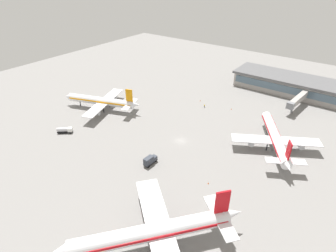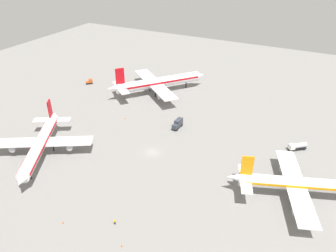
% 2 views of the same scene
% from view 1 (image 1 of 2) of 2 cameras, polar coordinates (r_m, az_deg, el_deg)
% --- Properties ---
extents(ground, '(288.00, 288.00, 0.00)m').
position_cam_1_polar(ground, '(112.21, 2.63, -3.12)').
color(ground, gray).
extents(terminal_building, '(64.62, 20.85, 8.65)m').
position_cam_1_polar(terminal_building, '(168.69, 24.64, 7.79)').
color(terminal_building, '#9E9993').
rests_on(terminal_building, ground).
extents(airplane_at_gate, '(39.22, 32.30, 12.39)m').
position_cam_1_polar(airplane_at_gate, '(138.27, -13.63, 5.07)').
color(airplane_at_gate, white).
rests_on(airplane_at_gate, ground).
extents(airplane_taxiing, '(31.45, 37.55, 12.67)m').
position_cam_1_polar(airplane_taxiing, '(113.58, 21.40, -2.25)').
color(airplane_taxiing, white).
rests_on(airplane_taxiing, ground).
extents(airplane_distant, '(35.11, 39.88, 14.60)m').
position_cam_1_polar(airplane_distant, '(72.82, -2.88, -21.08)').
color(airplane_distant, white).
rests_on(airplane_distant, ground).
extents(catering_truck, '(2.41, 5.68, 3.30)m').
position_cam_1_polar(catering_truck, '(99.22, -3.77, -7.11)').
color(catering_truck, black).
rests_on(catering_truck, ground).
extents(fuel_truck, '(6.01, 5.56, 2.50)m').
position_cam_1_polar(fuel_truck, '(124.72, -20.68, -0.76)').
color(fuel_truck, black).
rests_on(fuel_truck, ground).
extents(ground_crew_worker, '(0.52, 0.52, 1.67)m').
position_cam_1_polar(ground_crew_worker, '(139.14, 7.59, 4.19)').
color(ground_crew_worker, '#1E2338').
rests_on(ground_crew_worker, ground).
extents(jet_bridge, '(5.04, 21.53, 6.74)m').
position_cam_1_polar(jet_bridge, '(148.43, 25.33, 4.96)').
color(jet_bridge, '#9E9993').
rests_on(jet_bridge, ground).
extents(safety_cone_near_gate, '(0.44, 0.44, 0.60)m').
position_cam_1_polar(safety_cone_near_gate, '(92.95, 8.36, -11.66)').
color(safety_cone_near_gate, '#EA590C').
rests_on(safety_cone_near_gate, ground).
extents(safety_cone_mid_apron, '(0.44, 0.44, 0.60)m').
position_cam_1_polar(safety_cone_mid_apron, '(139.61, 13.01, 3.48)').
color(safety_cone_mid_apron, '#EA590C').
rests_on(safety_cone_mid_apron, ground).
extents(safety_cone_far_side, '(0.44, 0.44, 0.60)m').
position_cam_1_polar(safety_cone_far_side, '(145.68, 6.72, 5.28)').
color(safety_cone_far_side, '#EA590C').
rests_on(safety_cone_far_side, ground).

